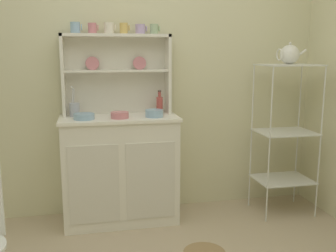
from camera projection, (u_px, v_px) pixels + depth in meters
wall_back at (137, 69)px, 3.33m from camera, size 3.84×0.05×2.50m
hutch_cabinet at (120, 168)px, 3.19m from camera, size 0.95×0.45×0.88m
hutch_shelf_unit at (116, 68)px, 3.20m from camera, size 0.88×0.18×0.65m
bakers_rack at (285, 125)px, 3.31m from camera, size 0.48×0.37×1.29m
cup_sky_0 at (75, 28)px, 3.04m from camera, size 0.09×0.08×0.09m
cup_rose_1 at (93, 28)px, 3.06m from camera, size 0.08×0.07×0.08m
cup_cream_2 at (109, 28)px, 3.09m from camera, size 0.09×0.08×0.09m
cup_gold_3 at (124, 28)px, 3.11m from camera, size 0.08×0.07×0.09m
cup_lilac_4 at (140, 29)px, 3.14m from camera, size 0.09×0.08×0.08m
cup_sage_5 at (154, 29)px, 3.16m from camera, size 0.08×0.07×0.08m
bowl_mixing_large at (84, 116)px, 2.98m from camera, size 0.16×0.16×0.05m
bowl_floral_medium at (120, 115)px, 3.04m from camera, size 0.14×0.14×0.05m
bowl_cream_small at (154, 113)px, 3.09m from camera, size 0.14×0.14×0.06m
jam_bottle at (160, 104)px, 3.25m from camera, size 0.05×0.05×0.20m
utensil_jar at (75, 109)px, 3.11m from camera, size 0.08×0.08×0.24m
porcelain_teapot at (289, 54)px, 3.20m from camera, size 0.25×0.16×0.18m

